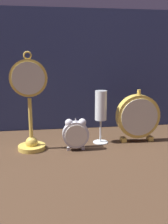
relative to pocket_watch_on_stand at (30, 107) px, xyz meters
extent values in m
plane|color=#422D1E|center=(0.20, -0.06, -0.16)|extent=(4.00, 4.00, 0.00)
cube|color=navy|center=(0.20, 0.26, 0.12)|extent=(1.69, 0.01, 0.55)
cylinder|color=gold|center=(0.00, 0.00, -0.15)|extent=(0.10, 0.10, 0.02)
sphere|color=gold|center=(0.00, 0.00, -0.14)|extent=(0.05, 0.05, 0.05)
cylinder|color=gold|center=(0.00, 0.00, -0.06)|extent=(0.01, 0.01, 0.18)
cylinder|color=gold|center=(0.00, 0.00, 0.11)|extent=(0.13, 0.02, 0.13)
cylinder|color=beige|center=(0.00, -0.01, 0.11)|extent=(0.11, 0.00, 0.11)
torus|color=gold|center=(0.00, 0.00, 0.18)|extent=(0.03, 0.01, 0.03)
cube|color=silver|center=(0.14, -0.03, -0.16)|extent=(0.01, 0.01, 0.01)
cube|color=silver|center=(0.19, -0.03, -0.16)|extent=(0.01, 0.01, 0.01)
cylinder|color=silver|center=(0.16, -0.03, -0.10)|extent=(0.10, 0.03, 0.10)
cylinder|color=silver|center=(0.16, -0.05, -0.10)|extent=(0.08, 0.00, 0.08)
sphere|color=silver|center=(0.14, -0.03, -0.06)|extent=(0.03, 0.03, 0.03)
sphere|color=silver|center=(0.19, -0.03, -0.06)|extent=(0.03, 0.03, 0.03)
cylinder|color=silver|center=(0.16, -0.03, -0.05)|extent=(0.00, 0.00, 0.02)
cube|color=gold|center=(0.37, 0.03, -0.15)|extent=(0.02, 0.03, 0.02)
cube|color=gold|center=(0.48, 0.03, -0.15)|extent=(0.02, 0.03, 0.02)
cylinder|color=gold|center=(0.42, 0.03, -0.06)|extent=(0.18, 0.04, 0.18)
cylinder|color=beige|center=(0.42, 0.01, -0.06)|extent=(0.15, 0.00, 0.15)
cylinder|color=gold|center=(0.42, 0.03, 0.04)|extent=(0.01, 0.01, 0.02)
cylinder|color=silver|center=(0.27, 0.04, -0.16)|extent=(0.06, 0.06, 0.01)
cylinder|color=silver|center=(0.27, 0.04, -0.11)|extent=(0.01, 0.01, 0.09)
cylinder|color=white|center=(0.27, 0.04, -0.01)|extent=(0.05, 0.05, 0.12)
cylinder|color=#DBC675|center=(0.27, 0.04, -0.03)|extent=(0.04, 0.04, 0.08)
camera|label=1|loc=(0.07, -0.91, 0.18)|focal=40.00mm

